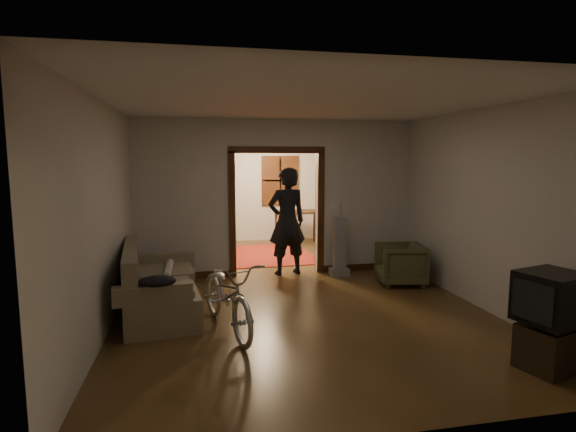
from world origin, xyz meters
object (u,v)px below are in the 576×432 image
object	(u,v)px
person	(287,221)
desk	(297,228)
bicycle	(227,295)
locker	(203,205)
sofa	(160,279)
armchair	(400,264)

from	to	relation	value
person	desk	size ratio (longest dim) A/B	1.77
bicycle	locker	distance (m)	5.82
person	sofa	bearing A→B (deg)	28.62
person	locker	distance (m)	3.56
person	desk	bearing A→B (deg)	-116.35
armchair	person	size ratio (longest dim) A/B	0.39
armchair	locker	xyz separation A→B (m)	(-3.20, 4.29, 0.63)
person	desk	xyz separation A→B (m)	(0.82, 2.83, -0.57)
sofa	desk	xyz separation A→B (m)	(2.94, 4.52, -0.05)
locker	desk	size ratio (longest dim) A/B	1.78
armchair	locker	size ratio (longest dim) A/B	0.39
sofa	locker	world-z (taller)	locker
sofa	bicycle	world-z (taller)	sofa
sofa	armchair	size ratio (longest dim) A/B	2.64
armchair	desk	world-z (taller)	desk
bicycle	armchair	xyz separation A→B (m)	(2.98, 1.51, -0.11)
sofa	locker	distance (m)	5.01
person	bicycle	bearing A→B (deg)	53.81
sofa	desk	size ratio (longest dim) A/B	1.82
armchair	person	distance (m)	2.12
sofa	desk	distance (m)	5.39
bicycle	locker	world-z (taller)	locker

